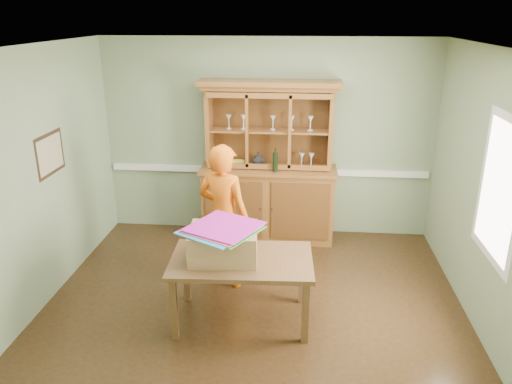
# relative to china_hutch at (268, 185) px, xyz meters

# --- Properties ---
(floor) EXTENTS (4.50, 4.50, 0.00)m
(floor) POSITION_rel_china_hutch_xyz_m (-0.03, -1.75, -0.76)
(floor) COLOR #402A14
(floor) RESTS_ON ground
(ceiling) EXTENTS (4.50, 4.50, 0.00)m
(ceiling) POSITION_rel_china_hutch_xyz_m (-0.03, -1.75, 1.94)
(ceiling) COLOR white
(ceiling) RESTS_ON wall_back
(wall_back) EXTENTS (4.50, 0.00, 4.50)m
(wall_back) POSITION_rel_china_hutch_xyz_m (-0.03, 0.25, 0.59)
(wall_back) COLOR gray
(wall_back) RESTS_ON floor
(wall_left) EXTENTS (0.00, 4.00, 4.00)m
(wall_left) POSITION_rel_china_hutch_xyz_m (-2.28, -1.75, 0.59)
(wall_left) COLOR gray
(wall_left) RESTS_ON floor
(wall_right) EXTENTS (0.00, 4.00, 4.00)m
(wall_right) POSITION_rel_china_hutch_xyz_m (2.22, -1.75, 0.59)
(wall_right) COLOR gray
(wall_right) RESTS_ON floor
(wall_front) EXTENTS (4.50, 0.00, 4.50)m
(wall_front) POSITION_rel_china_hutch_xyz_m (-0.03, -3.75, 0.59)
(wall_front) COLOR gray
(wall_front) RESTS_ON floor
(chair_rail) EXTENTS (4.41, 0.05, 0.08)m
(chair_rail) POSITION_rel_china_hutch_xyz_m (-0.03, 0.22, 0.14)
(chair_rail) COLOR white
(chair_rail) RESTS_ON wall_back
(framed_map) EXTENTS (0.03, 0.60, 0.46)m
(framed_map) POSITION_rel_china_hutch_xyz_m (-2.26, -1.45, 0.79)
(framed_map) COLOR #312213
(framed_map) RESTS_ON wall_left
(window_panel) EXTENTS (0.03, 0.96, 1.36)m
(window_panel) POSITION_rel_china_hutch_xyz_m (2.19, -2.05, 0.74)
(window_panel) COLOR white
(window_panel) RESTS_ON wall_right
(china_hutch) EXTENTS (1.84, 0.61, 2.17)m
(china_hutch) POSITION_rel_china_hutch_xyz_m (0.00, 0.00, 0.00)
(china_hutch) COLOR brown
(china_hutch) RESTS_ON floor
(dining_table) EXTENTS (1.44, 0.91, 0.70)m
(dining_table) POSITION_rel_china_hutch_xyz_m (-0.13, -2.05, -0.14)
(dining_table) COLOR brown
(dining_table) RESTS_ON floor
(cardboard_box) EXTENTS (0.70, 0.58, 0.31)m
(cardboard_box) POSITION_rel_china_hutch_xyz_m (-0.30, -2.04, 0.09)
(cardboard_box) COLOR tan
(cardboard_box) RESTS_ON dining_table
(kite_stack) EXTENTS (0.82, 0.82, 0.04)m
(kite_stack) POSITION_rel_china_hutch_xyz_m (-0.31, -2.07, 0.27)
(kite_stack) COLOR green
(kite_stack) RESTS_ON cardboard_box
(person) EXTENTS (0.71, 0.58, 1.67)m
(person) POSITION_rel_china_hutch_xyz_m (-0.42, -1.31, 0.07)
(person) COLOR orange
(person) RESTS_ON floor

